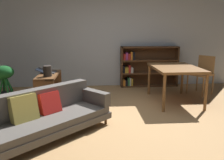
# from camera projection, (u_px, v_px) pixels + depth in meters

# --- Properties ---
(ground_plane) EXTENTS (8.16, 8.16, 0.00)m
(ground_plane) POSITION_uv_depth(u_px,v_px,m) (123.00, 121.00, 4.00)
(ground_plane) COLOR tan
(back_wall_panel) EXTENTS (6.80, 0.10, 2.70)m
(back_wall_panel) POSITION_uv_depth(u_px,v_px,m) (111.00, 36.00, 6.35)
(back_wall_panel) COLOR silver
(back_wall_panel) RESTS_ON ground_plane
(fabric_couch) EXTENTS (2.03, 1.97, 0.67)m
(fabric_couch) POSITION_uv_depth(u_px,v_px,m) (40.00, 116.00, 3.39)
(fabric_couch) COLOR brown
(fabric_couch) RESTS_ON ground_plane
(media_console) EXTENTS (0.38, 1.05, 0.64)m
(media_console) POSITION_uv_depth(u_px,v_px,m) (49.00, 89.00, 4.90)
(media_console) COLOR brown
(media_console) RESTS_ON ground_plane
(open_laptop) EXTENTS (0.40, 0.34, 0.10)m
(open_laptop) POSITION_uv_depth(u_px,v_px,m) (47.00, 71.00, 4.98)
(open_laptop) COLOR #333338
(open_laptop) RESTS_ON media_console
(desk_speaker) EXTENTS (0.16, 0.16, 0.21)m
(desk_speaker) POSITION_uv_depth(u_px,v_px,m) (48.00, 71.00, 4.58)
(desk_speaker) COLOR #2D2823
(desk_speaker) RESTS_ON media_console
(potted_floor_plant) EXTENTS (0.46, 0.40, 0.79)m
(potted_floor_plant) POSITION_uv_depth(u_px,v_px,m) (5.00, 81.00, 5.01)
(potted_floor_plant) COLOR #333338
(potted_floor_plant) RESTS_ON ground_plane
(dining_table) EXTENTS (0.91, 1.33, 0.77)m
(dining_table) POSITION_uv_depth(u_px,v_px,m) (175.00, 70.00, 4.96)
(dining_table) COLOR brown
(dining_table) RESTS_ON ground_plane
(dining_chair_near) EXTENTS (0.63, 0.63, 0.91)m
(dining_chair_near) POSITION_uv_depth(u_px,v_px,m) (203.00, 72.00, 5.66)
(dining_chair_near) COLOR olive
(dining_chair_near) RESTS_ON ground_plane
(bookshelf) EXTENTS (1.55, 0.29, 1.09)m
(bookshelf) POSITION_uv_depth(u_px,v_px,m) (145.00, 67.00, 6.43)
(bookshelf) COLOR #56351E
(bookshelf) RESTS_ON ground_plane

